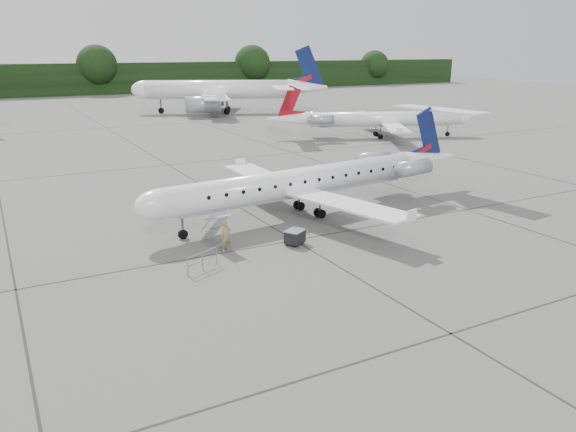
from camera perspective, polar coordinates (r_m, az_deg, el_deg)
ground at (r=34.88m, az=7.82°, el=-2.99°), size 320.00×320.00×0.00m
treeline at (r=157.81m, az=-21.70°, el=12.75°), size 260.00×4.00×8.00m
main_regional_jet at (r=39.91m, az=1.10°, el=4.85°), size 29.23×22.61×6.95m
airstair at (r=34.61m, az=-7.42°, el=-1.23°), size 1.13×2.49×2.18m
passenger at (r=33.52m, az=-6.33°, el=-2.06°), size 0.77×0.60×1.89m
safety_railing at (r=31.04m, az=-8.68°, el=-4.57°), size 2.03×1.00×1.00m
baggage_cart at (r=34.59m, az=0.70°, el=-2.14°), size 1.45×1.37×0.99m
bg_narrowbody at (r=107.37m, az=-7.21°, el=13.54°), size 40.57×35.88×12.06m
bg_regional_right at (r=78.07m, az=9.92°, el=10.41°), size 31.64×27.58×6.93m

